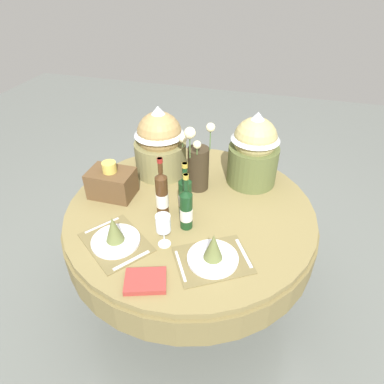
# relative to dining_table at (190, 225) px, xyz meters

# --- Properties ---
(ground) EXTENTS (8.00, 8.00, 0.00)m
(ground) POSITION_rel_dining_table_xyz_m (0.00, 0.00, -0.60)
(ground) COLOR slate
(dining_table) EXTENTS (1.41, 1.41, 0.73)m
(dining_table) POSITION_rel_dining_table_xyz_m (0.00, 0.00, 0.00)
(dining_table) COLOR olive
(dining_table) RESTS_ON ground
(place_setting_left) EXTENTS (0.43, 0.41, 0.16)m
(place_setting_left) POSITION_rel_dining_table_xyz_m (-0.27, -0.37, 0.18)
(place_setting_left) COLOR brown
(place_setting_left) RESTS_ON dining_table
(place_setting_right) EXTENTS (0.43, 0.40, 0.16)m
(place_setting_right) POSITION_rel_dining_table_xyz_m (0.21, -0.36, 0.18)
(place_setting_right) COLOR brown
(place_setting_right) RESTS_ON dining_table
(flower_vase) EXTENTS (0.21, 0.21, 0.44)m
(flower_vase) POSITION_rel_dining_table_xyz_m (-0.01, 0.19, 0.29)
(flower_vase) COLOR #332819
(flower_vase) RESTS_ON dining_table
(wine_bottle_left) EXTENTS (0.07, 0.07, 0.32)m
(wine_bottle_left) POSITION_rel_dining_table_xyz_m (0.03, -0.16, 0.25)
(wine_bottle_left) COLOR #143819
(wine_bottle_left) RESTS_ON dining_table
(wine_bottle_centre) EXTENTS (0.07, 0.07, 0.35)m
(wine_bottle_centre) POSITION_rel_dining_table_xyz_m (-0.12, -0.10, 0.27)
(wine_bottle_centre) COLOR #422814
(wine_bottle_centre) RESTS_ON dining_table
(wine_bottle_rear) EXTENTS (0.07, 0.07, 0.31)m
(wine_bottle_rear) POSITION_rel_dining_table_xyz_m (-0.01, -0.05, 0.25)
(wine_bottle_rear) COLOR #143819
(wine_bottle_rear) RESTS_ON dining_table
(wine_glass_left) EXTENTS (0.07, 0.07, 0.18)m
(wine_glass_left) POSITION_rel_dining_table_xyz_m (-0.04, -0.32, 0.26)
(wine_glass_left) COLOR silver
(wine_glass_left) RESTS_ON dining_table
(book_on_table) EXTENTS (0.21, 0.19, 0.03)m
(book_on_table) POSITION_rel_dining_table_xyz_m (-0.04, -0.56, 0.15)
(book_on_table) COLOR #99332D
(book_on_table) RESTS_ON dining_table
(gift_tub_back_left) EXTENTS (0.32, 0.32, 0.45)m
(gift_tub_back_left) POSITION_rel_dining_table_xyz_m (-0.28, 0.30, 0.37)
(gift_tub_back_left) COLOR olive
(gift_tub_back_left) RESTS_ON dining_table
(gift_tub_back_right) EXTENTS (0.30, 0.30, 0.45)m
(gift_tub_back_right) POSITION_rel_dining_table_xyz_m (0.29, 0.36, 0.37)
(gift_tub_back_right) COLOR #566033
(gift_tub_back_right) RESTS_ON dining_table
(woven_basket_side_left) EXTENTS (0.25, 0.18, 0.22)m
(woven_basket_side_left) POSITION_rel_dining_table_xyz_m (-0.47, -0.01, 0.22)
(woven_basket_side_left) COLOR brown
(woven_basket_side_left) RESTS_ON dining_table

